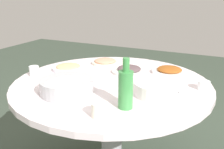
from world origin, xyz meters
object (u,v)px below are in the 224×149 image
tea_cup_side (100,110)px  dish_stirfry (169,71)px  round_dining_table (112,101)px  dish_eggplant (129,70)px  rice_bowl (67,86)px  dish_shrimp (105,62)px  soup_bowl (159,88)px  dish_noodles (68,67)px  tea_cup_far (34,71)px  green_bottle (126,88)px  tea_cup_near (204,85)px

tea_cup_side → dish_stirfry: bearing=-100.0°
round_dining_table → dish_eggplant: size_ratio=5.13×
rice_bowl → round_dining_table: bearing=-118.4°
dish_eggplant → dish_shrimp: bearing=-26.2°
soup_bowl → dish_noodles: 0.74m
dish_shrimp → tea_cup_side: tea_cup_side is taller
dish_stirfry → tea_cup_far: (0.82, 0.45, 0.01)m
green_bottle → tea_cup_near: green_bottle is taller
rice_bowl → tea_cup_far: size_ratio=4.43×
dish_stirfry → tea_cup_near: size_ratio=3.43×
tea_cup_near → dish_stirfry: bearing=-40.1°
green_bottle → tea_cup_near: size_ratio=3.63×
round_dining_table → dish_shrimp: size_ratio=5.86×
round_dining_table → soup_bowl: (-0.32, 0.07, 0.17)m
round_dining_table → soup_bowl: soup_bowl is taller
dish_stirfry → dish_shrimp: bearing=-2.8°
dish_noodles → tea_cup_side: tea_cup_side is taller
tea_cup_far → green_bottle: bearing=165.7°
dish_shrimp → dish_stirfry: bearing=177.2°
tea_cup_near → tea_cup_side: size_ratio=0.89×
dish_eggplant → tea_cup_far: 0.65m
soup_bowl → dish_shrimp: bearing=-37.4°
soup_bowl → round_dining_table: bearing=-11.4°
dish_shrimp → tea_cup_far: size_ratio=3.16×
rice_bowl → tea_cup_far: 0.41m
dish_eggplant → tea_cup_far: bearing=32.1°
rice_bowl → dish_shrimp: bearing=-83.1°
dish_noodles → tea_cup_side: size_ratio=2.87×
soup_bowl → tea_cup_far: (0.85, 0.05, -0.00)m
dish_noodles → tea_cup_far: 0.25m
dish_noodles → tea_cup_side: 0.78m
dish_stirfry → dish_eggplant: bearing=20.8°
dish_stirfry → tea_cup_near: (-0.26, 0.21, 0.01)m
tea_cup_near → tea_cup_far: 1.10m
round_dining_table → tea_cup_far: size_ratio=18.50×
rice_bowl → tea_cup_near: (-0.70, -0.39, -0.02)m
dish_eggplant → rice_bowl: bearing=70.7°
soup_bowl → green_bottle: 0.27m
round_dining_table → tea_cup_far: 0.56m
round_dining_table → green_bottle: 0.45m
soup_bowl → dish_eggplant: size_ratio=1.18×
green_bottle → tea_cup_near: (-0.32, -0.42, -0.08)m
dish_noodles → tea_cup_side: (-0.55, 0.54, 0.02)m
dish_eggplant → tea_cup_near: tea_cup_near is taller
soup_bowl → dish_shrimp: (0.55, -0.42, -0.02)m
dish_noodles → dish_eggplant: bearing=-162.6°
tea_cup_near → tea_cup_side: 0.69m
dish_noodles → green_bottle: bearing=146.9°
round_dining_table → tea_cup_far: tea_cup_far is taller
dish_eggplant → green_bottle: bearing=110.1°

